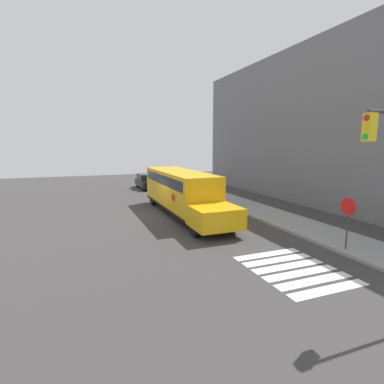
% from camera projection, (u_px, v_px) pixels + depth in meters
% --- Properties ---
extents(ground_plane, '(60.00, 60.00, 0.00)m').
position_uv_depth(ground_plane, '(167.00, 215.00, 20.69)').
color(ground_plane, '#3A3838').
extents(sidewalk_strip, '(44.00, 3.00, 0.15)m').
position_uv_depth(sidewalk_strip, '(248.00, 207.00, 23.02)').
color(sidewalk_strip, gray).
rests_on(sidewalk_strip, ground).
extents(building_backdrop, '(32.00, 4.00, 12.61)m').
position_uv_depth(building_backdrop, '(319.00, 126.00, 24.38)').
color(building_backdrop, slate).
rests_on(building_backdrop, ground).
extents(crosswalk_stripes, '(4.00, 3.20, 0.01)m').
position_uv_depth(crosswalk_stripes, '(294.00, 269.00, 11.62)').
color(crosswalk_stripes, white).
rests_on(crosswalk_stripes, ground).
extents(school_bus, '(11.68, 2.57, 2.97)m').
position_uv_depth(school_bus, '(182.00, 190.00, 20.72)').
color(school_bus, '#EAA80F').
rests_on(school_bus, ground).
extents(parked_car, '(4.57, 1.83, 1.59)m').
position_uv_depth(parked_car, '(147.00, 181.00, 33.25)').
color(parked_car, black).
rests_on(parked_car, ground).
extents(stop_sign, '(0.78, 0.10, 2.48)m').
position_uv_depth(stop_sign, '(348.00, 216.00, 13.26)').
color(stop_sign, '#38383A').
rests_on(stop_sign, ground).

